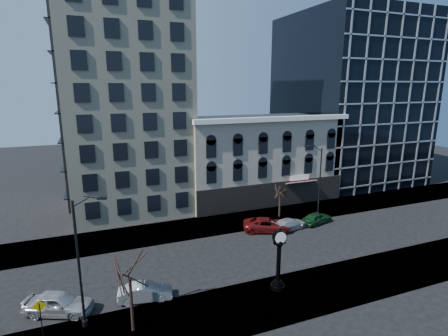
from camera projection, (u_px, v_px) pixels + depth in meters
name	position (u px, v px, depth m)	size (l,w,h in m)	color
ground	(220.00, 258.00, 34.11)	(160.00, 160.00, 0.00)	black
sidewalk_far	(196.00, 227.00, 41.35)	(160.00, 6.00, 0.12)	gray
sidewalk_near	(256.00, 304.00, 26.85)	(160.00, 6.00, 0.12)	gray
cream_tower	(123.00, 62.00, 44.63)	(15.90, 15.40, 42.50)	beige
victorian_row	(258.00, 158.00, 51.39)	(22.60, 11.19, 12.50)	#A19885
glass_office	(348.00, 100.00, 61.16)	(20.00, 20.15, 28.00)	black
street_clock	(279.00, 262.00, 28.28)	(1.21, 1.21, 5.32)	black
street_lamp_near	(86.00, 228.00, 22.62)	(2.40, 1.14, 9.71)	black
street_lamp_far	(316.00, 162.00, 43.51)	(2.28, 1.17, 9.34)	black
bare_tree_near	(129.00, 267.00, 22.77)	(3.69, 3.69, 6.34)	black
bare_tree_far	(280.00, 187.00, 43.76)	(3.00, 3.00, 5.14)	black
warning_sign	(40.00, 311.00, 22.95)	(0.87, 0.08, 2.65)	black
car_near_a	(58.00, 303.00, 25.64)	(1.99, 4.94, 1.68)	#A5A8AD
car_near_b	(145.00, 292.00, 27.30)	(1.45, 4.17, 1.37)	#A5A8AD
car_far_a	(267.00, 225.00, 40.29)	(2.54, 5.52, 1.53)	maroon
car_far_b	(289.00, 224.00, 40.77)	(1.86, 4.56, 1.32)	#A5A8AD
car_far_c	(317.00, 218.00, 42.50)	(1.68, 4.18, 1.42)	#143F1E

